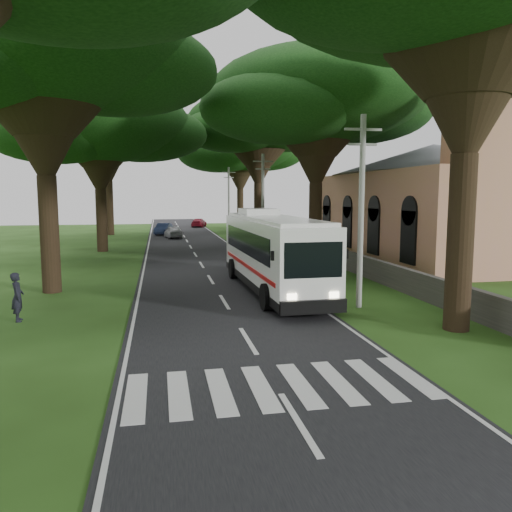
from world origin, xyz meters
TOP-DOWN VIEW (x-y plane):
  - ground at (0.00, 0.00)m, footprint 140.00×140.00m
  - road at (0.00, 25.00)m, footprint 8.00×120.00m
  - crosswalk at (0.00, -2.00)m, footprint 8.00×3.00m
  - property_wall at (9.00, 24.00)m, footprint 0.35×50.00m
  - church at (17.86, 21.55)m, footprint 14.00×24.00m
  - pole_near at (5.50, 6.00)m, footprint 1.60×0.24m
  - pole_mid at (5.50, 26.00)m, footprint 1.60×0.24m
  - pole_far at (5.50, 46.00)m, footprint 1.60×0.24m
  - tree_l_mida at (-8.00, 12.00)m, footprint 14.03×14.03m
  - tree_l_midb at (-7.50, 30.00)m, footprint 15.16×15.16m
  - tree_l_far at (-8.50, 48.00)m, footprint 14.14×14.14m
  - tree_r_mida at (8.00, 20.00)m, footprint 14.90×14.90m
  - tree_r_midb at (7.50, 38.00)m, footprint 14.57×14.57m
  - tree_r_far at (8.50, 56.00)m, footprint 15.82×15.82m
  - coach_bus at (2.70, 10.36)m, footprint 3.19×12.56m
  - distant_car_a at (-1.26, 41.77)m, footprint 2.13×4.16m
  - distant_car_b at (-2.28, 46.92)m, footprint 2.37×4.34m
  - distant_car_c at (3.00, 60.38)m, footprint 2.79×4.59m
  - pedestrian at (-8.07, 6.23)m, footprint 0.57×0.75m

SIDE VIEW (x-z plane):
  - ground at x=0.00m, z-range 0.00..0.00m
  - crosswalk at x=0.00m, z-range -0.01..0.01m
  - road at x=0.00m, z-range -0.01..0.03m
  - property_wall at x=9.00m, z-range 0.00..1.20m
  - distant_car_c at x=3.00m, z-range 0.03..1.27m
  - distant_car_a at x=-1.26m, z-range 0.03..1.38m
  - distant_car_b at x=-2.28m, z-range 0.03..1.39m
  - pedestrian at x=-8.07m, z-range 0.00..1.86m
  - coach_bus at x=2.70m, z-range 0.14..3.83m
  - pole_near at x=5.50m, z-range 0.18..8.18m
  - pole_mid at x=5.50m, z-range 0.18..8.18m
  - pole_far at x=5.50m, z-range 0.18..8.18m
  - church at x=17.86m, z-range -0.89..10.71m
  - tree_l_midb at x=-7.50m, z-range 3.58..17.32m
  - tree_r_far at x=8.50m, z-range 3.84..18.39m
  - tree_r_mida at x=8.00m, z-range 3.99..18.48m
  - tree_l_mida at x=-8.00m, z-range 4.16..18.71m
  - tree_r_midb at x=7.50m, z-range 4.43..19.72m
  - tree_l_far at x=-8.50m, z-range 4.90..21.05m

